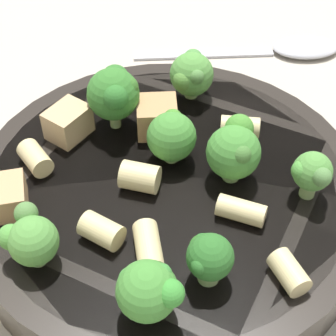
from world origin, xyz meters
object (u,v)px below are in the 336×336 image
Objects in this scene: rigatoni_6 at (239,126)px; rigatoni_3 at (294,268)px; broccoli_floret_7 at (208,256)px; chicken_chunk_1 at (4,197)px; rigatoni_1 at (148,247)px; spoon at (279,49)px; broccoli_floret_5 at (171,135)px; rigatoni_4 at (241,211)px; pasta_bowl at (168,196)px; broccoli_floret_1 at (312,172)px; broccoli_floret_4 at (27,235)px; chicken_chunk_2 at (68,122)px; broccoli_floret_2 at (149,290)px; broccoli_floret_0 at (191,74)px; rigatoni_2 at (140,177)px; rigatoni_0 at (102,231)px; broccoli_floret_3 at (234,150)px; chicken_chunk_0 at (157,117)px; rigatoni_5 at (35,158)px.

rigatoni_3 is at bearing 58.80° from rigatoni_6.
chicken_chunk_1 is at bearing -63.48° from broccoli_floret_7.
spoon is at bearing -154.84° from rigatoni_1.
broccoli_floret_5 is 0.07m from rigatoni_4.
spoon is at bearing -158.34° from pasta_bowl.
broccoli_floret_7 is (0.09, 0.00, -0.00)m from broccoli_floret_1.
rigatoni_1 is (0.01, -0.03, -0.01)m from broccoli_floret_7.
chicken_chunk_1 is (-0.01, -0.04, -0.01)m from broccoli_floret_4.
spoon is (-0.20, -0.08, -0.02)m from pasta_bowl.
broccoli_floret_1 is 0.16m from chicken_chunk_2.
broccoli_floret_2 is 0.04m from broccoli_floret_7.
broccoli_floret_0 is 1.51× the size of rigatoni_2.
broccoli_floret_2 reaches higher than broccoli_floret_7.
rigatoni_1 is 0.18× the size of spoon.
rigatoni_0 is 0.28m from spoon.
broccoli_floret_1 is at bearing -177.85° from broccoli_floret_7.
chicken_chunk_2 is (0.02, -0.07, 0.03)m from pasta_bowl.
pasta_bowl is at bearing -114.78° from broccoli_floret_7.
rigatoni_4 reaches higher than pasta_bowl.
broccoli_floret_3 is 1.50× the size of rigatoni_6.
rigatoni_6 is at bearing -121.20° from rigatoni_3.
broccoli_floret_4 reaches higher than rigatoni_2.
broccoli_floret_0 is 0.10m from rigatoni_2.
rigatoni_4 is 0.14m from chicken_chunk_1.
broccoli_floret_7 is 1.38× the size of rigatoni_3.
broccoli_floret_7 is 0.14m from chicken_chunk_2.
broccoli_floret_0 reaches higher than broccoli_floret_7.
rigatoni_1 reaches higher than spoon.
broccoli_floret_3 is 0.04m from broccoli_floret_5.
broccoli_floret_7 is at bearing 79.13° from rigatoni_2.
broccoli_floret_2 reaches higher than chicken_chunk_1.
spoon is (-0.18, -0.04, -0.04)m from chicken_chunk_0.
broccoli_floret_3 is (0.02, -0.04, 0.00)m from broccoli_floret_1.
rigatoni_3 is at bearing 69.09° from broccoli_floret_3.
chicken_chunk_1 is at bearing -16.43° from rigatoni_6.
chicken_chunk_2 is (0.05, -0.03, -0.00)m from chicken_chunk_0.
rigatoni_4 is (0.00, 0.06, -0.01)m from broccoli_floret_5.
broccoli_floret_7 is 1.16× the size of chicken_chunk_2.
chicken_chunk_0 is (-0.04, -0.03, 0.00)m from rigatoni_2.
chicken_chunk_0 is at bearing -141.05° from rigatoni_2.
rigatoni_6 is at bearing 29.74° from spoon.
broccoli_floret_4 reaches higher than rigatoni_6.
spoon is at bearing -167.27° from chicken_chunk_0.
broccoli_floret_5 is at bearing 68.24° from chicken_chunk_0.
rigatoni_2 is at bearing 94.76° from chicken_chunk_2.
rigatoni_2 is (0.03, 0.01, -0.01)m from broccoli_floret_5.
chicken_chunk_1 reaches higher than rigatoni_4.
broccoli_floret_1 is 0.10m from rigatoni_1.
broccoli_floret_5 is (0.02, -0.04, -0.00)m from broccoli_floret_3.
rigatoni_5 is at bearing -44.77° from broccoli_floret_3.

